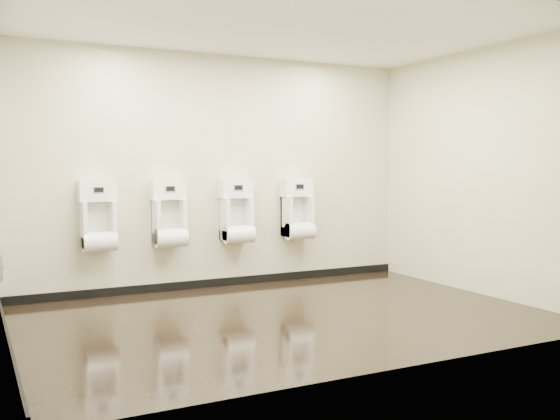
# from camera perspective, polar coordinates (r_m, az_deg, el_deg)

# --- Properties ---
(ground) EXTENTS (5.00, 3.50, 0.00)m
(ground) POSITION_cam_1_polar(r_m,az_deg,el_deg) (6.16, 0.60, -9.73)
(ground) COLOR black
(ground) RESTS_ON ground
(ceiling) EXTENTS (5.00, 3.50, 0.00)m
(ceiling) POSITION_cam_1_polar(r_m,az_deg,el_deg) (6.13, 0.62, 16.60)
(ceiling) COLOR silver
(back_wall) EXTENTS (5.00, 0.02, 2.80)m
(back_wall) POSITION_cam_1_polar(r_m,az_deg,el_deg) (7.58, -5.48, 3.51)
(back_wall) COLOR beige
(back_wall) RESTS_ON ground
(front_wall) EXTENTS (5.00, 0.02, 2.80)m
(front_wall) POSITION_cam_1_polar(r_m,az_deg,el_deg) (4.50, 10.91, 3.13)
(front_wall) COLOR beige
(front_wall) RESTS_ON ground
(left_wall) EXTENTS (0.02, 3.50, 2.80)m
(left_wall) POSITION_cam_1_polar(r_m,az_deg,el_deg) (5.32, -24.09, 2.98)
(left_wall) COLOR beige
(left_wall) RESTS_ON ground
(right_wall) EXTENTS (0.02, 3.50, 2.80)m
(right_wall) POSITION_cam_1_polar(r_m,az_deg,el_deg) (7.47, 17.94, 3.33)
(right_wall) COLOR beige
(right_wall) RESTS_ON ground
(tile_overlay_left) EXTENTS (0.01, 3.50, 2.80)m
(tile_overlay_left) POSITION_cam_1_polar(r_m,az_deg,el_deg) (5.32, -24.03, 2.98)
(tile_overlay_left) COLOR silver
(tile_overlay_left) RESTS_ON ground
(skirting_back) EXTENTS (5.00, 0.02, 0.10)m
(skirting_back) POSITION_cam_1_polar(r_m,az_deg,el_deg) (7.70, -5.38, -6.59)
(skirting_back) COLOR black
(skirting_back) RESTS_ON ground
(skirting_left) EXTENTS (0.02, 3.50, 0.10)m
(skirting_left) POSITION_cam_1_polar(r_m,az_deg,el_deg) (5.51, -23.55, -11.20)
(skirting_left) COLOR black
(skirting_left) RESTS_ON ground
(access_panel) EXTENTS (0.04, 0.25, 0.25)m
(access_panel) POSITION_cam_1_polar(r_m,az_deg,el_deg) (6.59, -24.20, -4.75)
(access_panel) COLOR #9E9EA3
(access_panel) RESTS_ON left_wall
(urinal_0) EXTENTS (0.41, 0.30, 0.76)m
(urinal_0) POSITION_cam_1_polar(r_m,az_deg,el_deg) (7.07, -16.27, -1.00)
(urinal_0) COLOR white
(urinal_0) RESTS_ON back_wall
(urinal_1) EXTENTS (0.41, 0.30, 0.76)m
(urinal_1) POSITION_cam_1_polar(r_m,az_deg,el_deg) (7.26, -10.08, -0.78)
(urinal_1) COLOR white
(urinal_1) RESTS_ON back_wall
(urinal_2) EXTENTS (0.41, 0.30, 0.76)m
(urinal_2) POSITION_cam_1_polar(r_m,az_deg,el_deg) (7.54, -3.97, -0.55)
(urinal_2) COLOR white
(urinal_2) RESTS_ON back_wall
(urinal_3) EXTENTS (0.41, 0.30, 0.76)m
(urinal_3) POSITION_cam_1_polar(r_m,az_deg,el_deg) (7.90, 1.63, -0.33)
(urinal_3) COLOR white
(urinal_3) RESTS_ON back_wall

